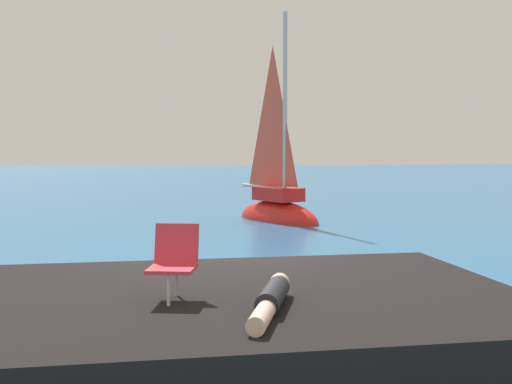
{
  "coord_description": "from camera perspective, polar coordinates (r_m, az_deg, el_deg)",
  "views": [
    {
      "loc": [
        -0.3,
        -10.14,
        2.3
      ],
      "look_at": [
        1.03,
        8.24,
        1.07
      ],
      "focal_mm": 46.02,
      "sensor_mm": 36.0,
      "label": 1
    }
  ],
  "objects": [
    {
      "name": "person_sunbather",
      "position": [
        6.67,
        1.32,
        -9.28
      ],
      "size": [
        0.59,
        1.73,
        0.25
      ],
      "rotation": [
        0.0,
        0.0,
        4.47
      ],
      "color": "black",
      "rests_on": "shore_ledge"
    },
    {
      "name": "ground_plane",
      "position": [
        10.41,
        -2.41,
        -8.96
      ],
      "size": [
        160.0,
        160.0,
        0.0
      ],
      "primitive_type": "plane",
      "color": "#236093"
    },
    {
      "name": "sailboat_near",
      "position": [
        20.81,
        1.89,
        -1.46
      ],
      "size": [
        3.0,
        3.88,
        7.13
      ],
      "rotation": [
        0.0,
        0.0,
        5.24
      ],
      "color": "red",
      "rests_on": "ground"
    },
    {
      "name": "shore_ledge",
      "position": [
        7.58,
        -3.74,
        -11.21
      ],
      "size": [
        7.45,
        5.26,
        0.68
      ],
      "primitive_type": "cube",
      "rotation": [
        0.0,
        0.0,
        0.11
      ],
      "color": "black",
      "rests_on": "ground"
    },
    {
      "name": "boulder_inland",
      "position": [
        10.21,
        2.2,
        -9.22
      ],
      "size": [
        1.09,
        1.11,
        0.53
      ],
      "primitive_type": "cube",
      "rotation": [
        -0.07,
        -0.02,
        2.33
      ],
      "color": "black",
      "rests_on": "ground"
    },
    {
      "name": "boulder_seaward",
      "position": [
        10.39,
        3.97,
        -8.99
      ],
      "size": [
        1.7,
        1.74,
        1.0
      ],
      "primitive_type": "cube",
      "rotation": [
        0.07,
        -0.18,
        0.77
      ],
      "color": "black",
      "rests_on": "ground"
    },
    {
      "name": "beach_chair",
      "position": [
        7.15,
        -7.12,
        -5.74
      ],
      "size": [
        0.56,
        0.66,
        0.8
      ],
      "rotation": [
        0.0,
        0.0,
        4.57
      ],
      "color": "#E03342",
      "rests_on": "shore_ledge"
    }
  ]
}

